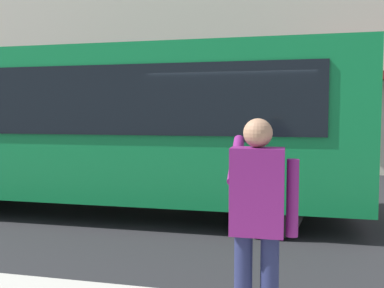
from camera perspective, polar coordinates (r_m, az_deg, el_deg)
ground_plane at (r=7.70m, az=6.12°, el=-10.08°), size 60.00×60.00×0.00m
red_bus at (r=8.18m, az=-10.76°, el=2.62°), size 9.05×2.54×3.08m
pedestrian_photographer at (r=3.29m, az=8.82°, el=-9.01°), size 0.53×0.52×1.70m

